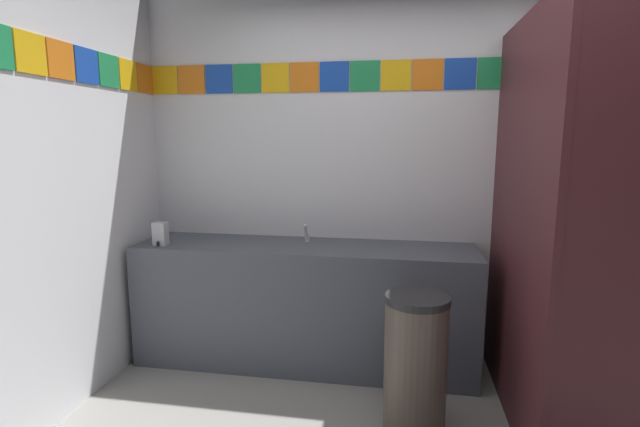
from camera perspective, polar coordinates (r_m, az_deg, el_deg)
name	(u,v)px	position (r m, az deg, el deg)	size (l,w,h in m)	color
wall_back	(409,159)	(3.40, 10.78, 6.58)	(3.82, 0.09, 2.86)	silver
vanity_counter	(304,304)	(3.35, -1.92, -10.89)	(2.33, 0.56, 0.85)	#4C515B
faucet_center	(307,235)	(3.30, -1.65, -2.65)	(0.04, 0.10, 0.14)	silver
soap_dispenser	(160,234)	(3.40, -18.83, -2.36)	(0.09, 0.09, 0.16)	#B7BABF
stall_divider	(568,233)	(2.62, 27.92, -2.11)	(0.92, 1.33, 2.23)	#471E23
toilet	(608,352)	(3.42, 31.59, -14.16)	(0.39, 0.49, 0.74)	white
trash_bin	(415,362)	(2.72, 11.53, -17.28)	(0.35, 0.35, 0.76)	brown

